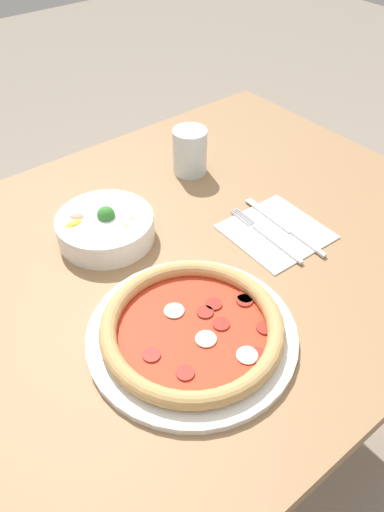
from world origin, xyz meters
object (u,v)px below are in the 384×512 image
object	(u,v)px
bowl	(105,226)
fork	(267,236)
glass	(190,151)
pizza	(192,330)
knife	(287,228)

from	to	relation	value
bowl	fork	xyz separation A→B (m)	(0.23, -0.19, -0.02)
fork	glass	bearing A→B (deg)	-3.64
pizza	bowl	bearing A→B (deg)	85.36
bowl	glass	xyz separation A→B (m)	(0.26, 0.08, 0.02)
bowl	glass	distance (m)	0.27
knife	glass	bearing A→B (deg)	6.03
pizza	glass	bearing A→B (deg)	51.75
knife	pizza	bearing A→B (deg)	109.05
knife	glass	distance (m)	0.28
pizza	fork	world-z (taller)	pizza
pizza	glass	distance (m)	0.46
bowl	knife	xyz separation A→B (m)	(0.27, -0.19, -0.02)
pizza	bowl	xyz separation A→B (m)	(0.02, 0.28, 0.01)
fork	knife	xyz separation A→B (m)	(0.05, -0.01, -0.00)
bowl	fork	size ratio (longest dim) A/B	0.98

